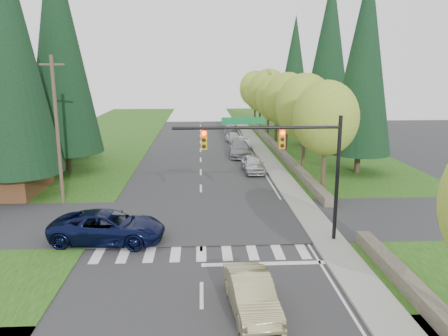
{
  "coord_description": "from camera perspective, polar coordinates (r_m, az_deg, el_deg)",
  "views": [
    {
      "loc": [
        0.05,
        -17.42,
        9.12
      ],
      "look_at": [
        1.53,
        10.29,
        2.8
      ],
      "focal_mm": 35.0,
      "sensor_mm": 36.0,
      "label": 1
    }
  ],
  "objects": [
    {
      "name": "decid_tree_6",
      "position": [
        74.06,
        4.09,
        10.28
      ],
      "size": [
        5.2,
        5.2,
        8.86
      ],
      "color": "#38281C",
      "rests_on": "ground"
    },
    {
      "name": "conifer_e_c",
      "position": [
        66.89,
        9.2,
        12.81
      ],
      "size": [
        5.1,
        5.1,
        16.8
      ],
      "color": "#38281C",
      "rests_on": "ground"
    },
    {
      "name": "suv_navy",
      "position": [
        24.42,
        -14.89,
        -7.44
      ],
      "size": [
        6.3,
        3.39,
        1.68
      ],
      "primitive_type": "imported",
      "rotation": [
        0.0,
        0.0,
        1.47
      ],
      "color": "black",
      "rests_on": "ground"
    },
    {
      "name": "conifer_e_a",
      "position": [
        39.94,
        17.86,
        13.2
      ],
      "size": [
        5.44,
        5.44,
        17.8
      ],
      "color": "#38281C",
      "rests_on": "ground"
    },
    {
      "name": "stone_wall_south",
      "position": [
        18.92,
        25.3,
        -16.11
      ],
      "size": [
        0.7,
        14.0,
        0.7
      ],
      "primitive_type": "cube",
      "color": "#4C4438",
      "rests_on": "ground"
    },
    {
      "name": "parked_car_c",
      "position": [
        51.14,
        2.62,
        3.3
      ],
      "size": [
        1.61,
        4.11,
        1.33
      ],
      "primitive_type": "imported",
      "rotation": [
        0.0,
        0.0,
        -0.05
      ],
      "color": "#A7A7AB",
      "rests_on": "ground"
    },
    {
      "name": "ground",
      "position": [
        19.66,
        -2.96,
        -14.82
      ],
      "size": [
        120.0,
        120.0,
        0.0
      ],
      "primitive_type": "plane",
      "color": "#28282B",
      "rests_on": "ground"
    },
    {
      "name": "decid_tree_4",
      "position": [
        60.21,
        5.86,
        9.85
      ],
      "size": [
        5.4,
        5.4,
        9.18
      ],
      "color": "#38281C",
      "rests_on": "ground"
    },
    {
      "name": "parked_car_d",
      "position": [
        55.07,
        1.29,
        4.0
      ],
      "size": [
        2.05,
        4.09,
        1.34
      ],
      "primitive_type": "imported",
      "rotation": [
        0.0,
        0.0,
        0.12
      ],
      "color": "silver",
      "rests_on": "ground"
    },
    {
      "name": "sedan_champagne",
      "position": [
        17.34,
        3.6,
        -16.14
      ],
      "size": [
        1.99,
        4.54,
        1.45
      ],
      "primitive_type": "imported",
      "rotation": [
        0.0,
        0.0,
        0.1
      ],
      "color": "tan",
      "rests_on": "ground"
    },
    {
      "name": "decid_tree_5",
      "position": [
        67.13,
        4.75,
        9.72
      ],
      "size": [
        4.8,
        4.8,
        8.3
      ],
      "color": "#38281C",
      "rests_on": "ground"
    },
    {
      "name": "grass_west",
      "position": [
        40.65,
        -21.71,
        -1.02
      ],
      "size": [
        14.0,
        110.0,
        0.06
      ],
      "primitive_type": "cube",
      "color": "#164412",
      "rests_on": "ground"
    },
    {
      "name": "decid_tree_3",
      "position": [
        53.32,
        6.9,
        9.02
      ],
      "size": [
        5.0,
        5.0,
        8.55
      ],
      "color": "#38281C",
      "rests_on": "ground"
    },
    {
      "name": "decid_tree_0",
      "position": [
        32.91,
        13.18,
        6.35
      ],
      "size": [
        4.8,
        4.8,
        8.37
      ],
      "color": "#38281C",
      "rests_on": "ground"
    },
    {
      "name": "conifer_w_c",
      "position": [
        41.27,
        -20.78,
        15.05
      ],
      "size": [
        6.46,
        6.46,
        20.8
      ],
      "color": "#38281C",
      "rests_on": "ground"
    },
    {
      "name": "grass_east",
      "position": [
        40.63,
        15.61,
        -0.58
      ],
      "size": [
        14.0,
        110.0,
        0.06
      ],
      "primitive_type": "cube",
      "color": "#164412",
      "rests_on": "ground"
    },
    {
      "name": "decid_tree_1",
      "position": [
        39.66,
        10.53,
        7.81
      ],
      "size": [
        5.2,
        5.2,
        8.8
      ],
      "color": "#38281C",
      "rests_on": "ground"
    },
    {
      "name": "conifer_e_b",
      "position": [
        53.57,
        13.56,
        14.28
      ],
      "size": [
        6.12,
        6.12,
        19.8
      ],
      "color": "#38281C",
      "rests_on": "ground"
    },
    {
      "name": "parked_car_a",
      "position": [
        39.37,
        3.84,
        0.55
      ],
      "size": [
        1.97,
        4.54,
        1.52
      ],
      "primitive_type": "imported",
      "rotation": [
        0.0,
        0.0,
        0.04
      ],
      "color": "silver",
      "rests_on": "ground"
    },
    {
      "name": "parked_car_e",
      "position": [
        64.45,
        0.95,
        5.3
      ],
      "size": [
        2.4,
        4.81,
        1.34
      ],
      "primitive_type": "imported",
      "rotation": [
        0.0,
        0.0,
        -0.11
      ],
      "color": "#A4A5A9",
      "rests_on": "ground"
    },
    {
      "name": "cross_street",
      "position": [
        27.0,
        -3.01,
        -6.92
      ],
      "size": [
        120.0,
        8.0,
        0.1
      ],
      "primitive_type": "cube",
      "color": "#28282B",
      "rests_on": "ground"
    },
    {
      "name": "utility_pole",
      "position": [
        31.18,
        -20.95,
        4.66
      ],
      "size": [
        1.6,
        0.24,
        10.0
      ],
      "color": "#473828",
      "rests_on": "ground"
    },
    {
      "name": "traffic_signal",
      "position": [
        22.72,
        7.96,
        2.22
      ],
      "size": [
        8.7,
        0.37,
        6.8
      ],
      "color": "black",
      "rests_on": "ground"
    },
    {
      "name": "parked_car_b",
      "position": [
        46.51,
        2.1,
        2.5
      ],
      "size": [
        2.46,
        5.52,
        1.57
      ],
      "primitive_type": "imported",
      "rotation": [
        0.0,
        0.0,
        -0.05
      ],
      "color": "gray",
      "rests_on": "ground"
    },
    {
      "name": "conifer_w_e",
      "position": [
        47.55,
        -20.85,
        13.43
      ],
      "size": [
        5.78,
        5.78,
        18.8
      ],
      "color": "#38281C",
      "rests_on": "ground"
    },
    {
      "name": "stone_wall_north",
      "position": [
        48.97,
        7.04,
        2.42
      ],
      "size": [
        0.7,
        40.0,
        0.7
      ],
      "primitive_type": "cube",
      "color": "#4C4438",
      "rests_on": "ground"
    },
    {
      "name": "sidewalk_east",
      "position": [
        41.02,
        6.62,
        -0.01
      ],
      "size": [
        1.8,
        80.0,
        0.13
      ],
      "primitive_type": "cube",
      "color": "gray",
      "rests_on": "ground"
    },
    {
      "name": "decid_tree_2",
      "position": [
        46.42,
        8.28,
        8.76
      ],
      "size": [
        5.0,
        5.0,
        8.82
      ],
      "color": "#38281C",
      "rests_on": "ground"
    },
    {
      "name": "curb_east",
      "position": [
        40.89,
        5.45,
        -0.02
      ],
      "size": [
        0.2,
        80.0,
        0.13
      ],
      "primitive_type": "cube",
      "color": "gray",
      "rests_on": "ground"
    },
    {
      "name": "conifer_w_a",
      "position": [
        34.06,
        -26.48,
        14.35
      ],
      "size": [
        6.12,
        6.12,
        19.8
      ],
      "color": "#38281C",
      "rests_on": "ground"
    }
  ]
}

